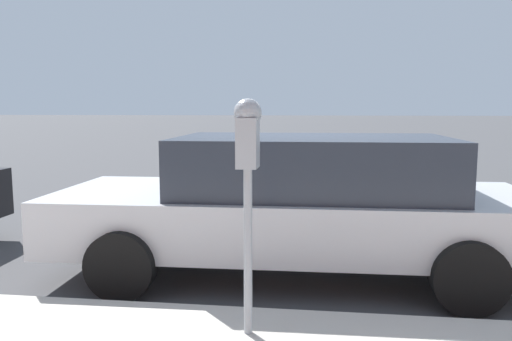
% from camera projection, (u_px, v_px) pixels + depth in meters
% --- Properties ---
extents(ground_plane, '(220.00, 220.00, 0.00)m').
position_uv_depth(ground_plane, '(283.00, 250.00, 6.15)').
color(ground_plane, '#424244').
extents(parking_meter, '(0.21, 0.19, 1.64)m').
position_uv_depth(parking_meter, '(248.00, 156.00, 3.38)').
color(parking_meter, gray).
rests_on(parking_meter, sidewalk).
extents(car_silver, '(2.12, 4.94, 1.44)m').
position_uv_depth(car_silver, '(299.00, 202.00, 5.19)').
color(car_silver, '#B7BABF').
rests_on(car_silver, ground_plane).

